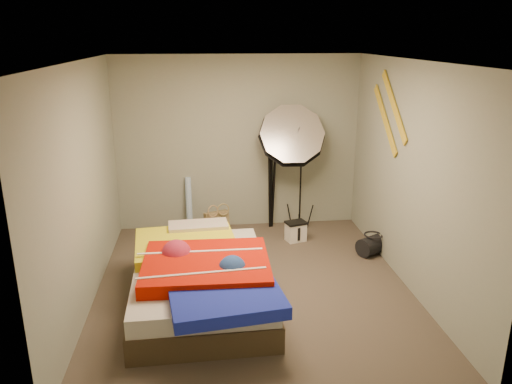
{
  "coord_description": "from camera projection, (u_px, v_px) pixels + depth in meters",
  "views": [
    {
      "loc": [
        -0.54,
        -5.05,
        2.75
      ],
      "look_at": [
        0.1,
        0.6,
        0.95
      ],
      "focal_mm": 35.0,
      "sensor_mm": 36.0,
      "label": 1
    }
  ],
  "objects": [
    {
      "name": "wrapping_roll",
      "position": [
        189.0,
        204.0,
        7.28
      ],
      "size": [
        0.1,
        0.23,
        0.78
      ],
      "primitive_type": "cylinder",
      "rotation": [
        -0.17,
        0.0,
        0.06
      ],
      "color": "#5591DB",
      "rests_on": "floor"
    },
    {
      "name": "wall_stripe_lower",
      "position": [
        385.0,
        120.0,
        6.14
      ],
      "size": [
        0.02,
        0.91,
        0.78
      ],
      "primitive_type": "cube",
      "rotation": [
        0.7,
        0.0,
        0.0
      ],
      "color": "gold",
      "rests_on": "wall_right"
    },
    {
      "name": "bed",
      "position": [
        202.0,
        279.0,
        5.24
      ],
      "size": [
        1.53,
        2.24,
        0.59
      ],
      "color": "#433523",
      "rests_on": "floor"
    },
    {
      "name": "ceiling",
      "position": [
        253.0,
        61.0,
        4.92
      ],
      "size": [
        4.0,
        4.0,
        0.0
      ],
      "primitive_type": "plane",
      "rotation": [
        3.14,
        0.0,
        0.0
      ],
      "color": "silver",
      "rests_on": "wall_back"
    },
    {
      "name": "wall_left",
      "position": [
        83.0,
        188.0,
        5.11
      ],
      "size": [
        0.0,
        4.0,
        4.0
      ],
      "primitive_type": "plane",
      "rotation": [
        1.57,
        0.0,
        1.57
      ],
      "color": "gray",
      "rests_on": "floor"
    },
    {
      "name": "wall_stripe_upper",
      "position": [
        394.0,
        106.0,
        5.84
      ],
      "size": [
        0.02,
        0.91,
        0.78
      ],
      "primitive_type": "cube",
      "rotation": [
        0.7,
        0.0,
        0.0
      ],
      "color": "gold",
      "rests_on": "wall_right"
    },
    {
      "name": "wall_front",
      "position": [
        284.0,
        264.0,
        3.4
      ],
      "size": [
        3.5,
        0.0,
        3.5
      ],
      "primitive_type": "plane",
      "rotation": [
        -1.57,
        0.0,
        0.0
      ],
      "color": "gray",
      "rests_on": "floor"
    },
    {
      "name": "tote_bag",
      "position": [
        217.0,
        224.0,
        7.11
      ],
      "size": [
        0.38,
        0.27,
        0.36
      ],
      "primitive_type": "cube",
      "rotation": [
        -0.14,
        0.0,
        0.37
      ],
      "color": "#9E885C",
      "rests_on": "floor"
    },
    {
      "name": "duffel_bag",
      "position": [
        372.0,
        245.0,
        6.51
      ],
      "size": [
        0.47,
        0.42,
        0.25
      ],
      "primitive_type": "cylinder",
      "rotation": [
        0.0,
        1.57,
        0.54
      ],
      "color": "black",
      "rests_on": "floor"
    },
    {
      "name": "camera_case",
      "position": [
        296.0,
        232.0,
        6.93
      ],
      "size": [
        0.3,
        0.25,
        0.26
      ],
      "primitive_type": "cube",
      "rotation": [
        0.0,
        0.0,
        0.29
      ],
      "color": "white",
      "rests_on": "floor"
    },
    {
      "name": "wall_back",
      "position": [
        238.0,
        143.0,
        7.19
      ],
      "size": [
        3.5,
        0.0,
        3.5
      ],
      "primitive_type": "plane",
      "rotation": [
        1.57,
        0.0,
        0.0
      ],
      "color": "gray",
      "rests_on": "floor"
    },
    {
      "name": "camera_tripod",
      "position": [
        271.0,
        175.0,
        7.25
      ],
      "size": [
        0.08,
        0.08,
        1.39
      ],
      "color": "black",
      "rests_on": "floor"
    },
    {
      "name": "photo_umbrella",
      "position": [
        291.0,
        137.0,
        6.89
      ],
      "size": [
        1.16,
        0.89,
        1.94
      ],
      "color": "black",
      "rests_on": "floor"
    },
    {
      "name": "wall_right",
      "position": [
        411.0,
        177.0,
        5.48
      ],
      "size": [
        0.0,
        4.0,
        4.0
      ],
      "primitive_type": "plane",
      "rotation": [
        1.57,
        0.0,
        -1.57
      ],
      "color": "gray",
      "rests_on": "floor"
    },
    {
      "name": "floor",
      "position": [
        253.0,
        288.0,
        5.67
      ],
      "size": [
        4.0,
        4.0,
        0.0
      ],
      "primitive_type": "plane",
      "color": "brown",
      "rests_on": "ground"
    }
  ]
}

